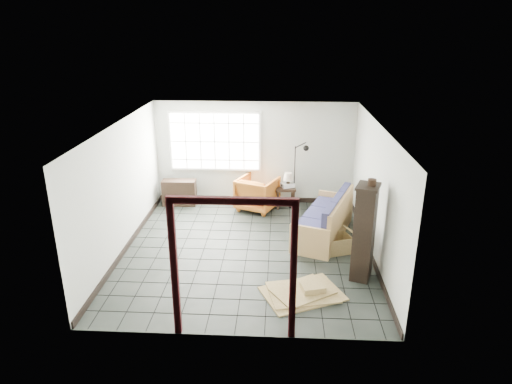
# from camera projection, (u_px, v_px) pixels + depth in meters

# --- Properties ---
(ground) EXTENTS (5.50, 5.50, 0.00)m
(ground) POSITION_uv_depth(u_px,v_px,m) (247.00, 250.00, 9.38)
(ground) COLOR black
(ground) RESTS_ON ground
(room_shell) EXTENTS (5.02, 5.52, 2.61)m
(room_shell) POSITION_uv_depth(u_px,v_px,m) (247.00, 172.00, 8.83)
(room_shell) COLOR #B0B4AD
(room_shell) RESTS_ON ground
(window_panel) EXTENTS (2.32, 0.08, 1.52)m
(window_panel) POSITION_uv_depth(u_px,v_px,m) (215.00, 141.00, 11.41)
(window_panel) COLOR silver
(window_panel) RESTS_ON ground
(doorway_trim) EXTENTS (1.80, 0.08, 2.20)m
(doorway_trim) POSITION_uv_depth(u_px,v_px,m) (233.00, 252.00, 6.38)
(doorway_trim) COLOR #330B0F
(doorway_trim) RESTS_ON ground
(futon_sofa) EXTENTS (1.51, 2.31, 0.96)m
(futon_sofa) POSITION_uv_depth(u_px,v_px,m) (326.00, 222.00, 9.86)
(futon_sofa) COLOR #A8844C
(futon_sofa) RESTS_ON ground
(armchair) EXTENTS (1.14, 1.11, 0.91)m
(armchair) POSITION_uv_depth(u_px,v_px,m) (257.00, 192.00, 11.30)
(armchair) COLOR brown
(armchair) RESTS_ON ground
(side_table) EXTENTS (0.53, 0.53, 0.54)m
(side_table) POSITION_uv_depth(u_px,v_px,m) (285.00, 190.00, 11.44)
(side_table) COLOR black
(side_table) RESTS_ON ground
(table_lamp) EXTENTS (0.32, 0.32, 0.38)m
(table_lamp) POSITION_uv_depth(u_px,v_px,m) (288.00, 177.00, 11.27)
(table_lamp) COLOR black
(table_lamp) RESTS_ON side_table
(projector) EXTENTS (0.37, 0.34, 0.11)m
(projector) POSITION_uv_depth(u_px,v_px,m) (287.00, 185.00, 11.37)
(projector) COLOR silver
(projector) RESTS_ON side_table
(floor_lamp) EXTENTS (0.49, 0.30, 1.69)m
(floor_lamp) POSITION_uv_depth(u_px,v_px,m) (300.00, 173.00, 11.24)
(floor_lamp) COLOR black
(floor_lamp) RESTS_ON ground
(console_shelf) EXTENTS (0.86, 0.35, 0.66)m
(console_shelf) POSITION_uv_depth(u_px,v_px,m) (179.00, 192.00, 11.61)
(console_shelf) COLOR black
(console_shelf) RESTS_ON ground
(tall_shelf) EXTENTS (0.52, 0.58, 1.79)m
(tall_shelf) POSITION_uv_depth(u_px,v_px,m) (364.00, 232.00, 8.07)
(tall_shelf) COLOR black
(tall_shelf) RESTS_ON ground
(pot) EXTENTS (0.19, 0.19, 0.11)m
(pot) POSITION_uv_depth(u_px,v_px,m) (372.00, 182.00, 7.73)
(pot) COLOR black
(pot) RESTS_ON tall_shelf
(open_box) EXTENTS (0.92, 0.67, 0.47)m
(open_box) POSITION_uv_depth(u_px,v_px,m) (337.00, 244.00, 9.26)
(open_box) COLOR olive
(open_box) RESTS_ON ground
(cardboard_pile) EXTENTS (1.57, 1.38, 0.19)m
(cardboard_pile) POSITION_uv_depth(u_px,v_px,m) (304.00, 292.00, 7.83)
(cardboard_pile) COLOR olive
(cardboard_pile) RESTS_ON ground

